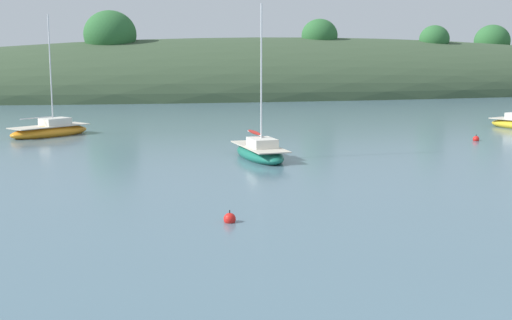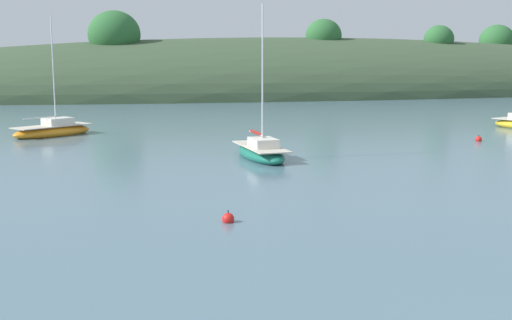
# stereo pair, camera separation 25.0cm
# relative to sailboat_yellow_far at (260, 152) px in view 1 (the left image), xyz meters

# --- Properties ---
(far_shoreline_hill) EXTENTS (150.00, 36.00, 20.05)m
(far_shoreline_hill) POSITION_rel_sailboat_yellow_far_xyz_m (22.75, 61.02, -0.32)
(far_shoreline_hill) COLOR #384C33
(far_shoreline_hill) RESTS_ON ground
(sailboat_yellow_far) EXTENTS (2.36, 6.04, 8.85)m
(sailboat_yellow_far) POSITION_rel_sailboat_yellow_far_xyz_m (0.00, 0.00, 0.00)
(sailboat_yellow_far) COLOR #196B56
(sailboat_yellow_far) RESTS_ON ground
(sailboat_white_near) EXTENTS (6.28, 5.32, 8.91)m
(sailboat_white_near) POSITION_rel_sailboat_yellow_far_xyz_m (-12.00, 14.20, 0.00)
(sailboat_white_near) COLOR orange
(sailboat_white_near) RESTS_ON ground
(mooring_buoy_channel) EXTENTS (0.44, 0.44, 0.54)m
(mooring_buoy_channel) POSITION_rel_sailboat_yellow_far_xyz_m (-4.79, -13.79, -0.26)
(mooring_buoy_channel) COLOR red
(mooring_buoy_channel) RESTS_ON ground
(mooring_buoy_outer) EXTENTS (0.44, 0.44, 0.54)m
(mooring_buoy_outer) POSITION_rel_sailboat_yellow_far_xyz_m (16.40, 3.86, -0.26)
(mooring_buoy_outer) COLOR red
(mooring_buoy_outer) RESTS_ON ground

